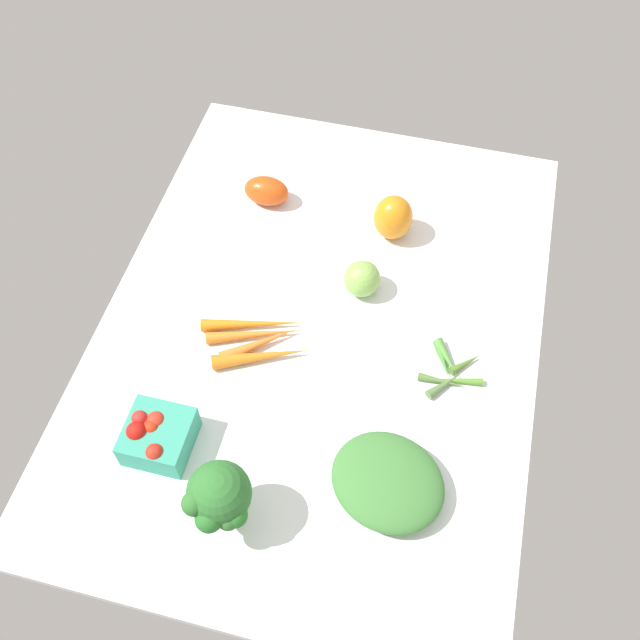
{
  "coord_description": "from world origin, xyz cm",
  "views": [
    {
      "loc": [
        -68.16,
        -17.15,
        108.07
      ],
      "look_at": [
        0.0,
        0.0,
        4.0
      ],
      "focal_mm": 40.59,
      "sensor_mm": 36.0,
      "label": 1
    }
  ],
  "objects_px": {
    "roma_tomato": "(266,191)",
    "carrot_bunch": "(257,341)",
    "leafy_greens_clump": "(388,481)",
    "berry_basket": "(157,435)",
    "heirloom_tomato_green": "(362,279)",
    "okra_pile": "(449,371)",
    "bell_pepper_orange": "(393,217)",
    "broccoli_head": "(219,498)"
  },
  "relations": [
    {
      "from": "broccoli_head",
      "to": "roma_tomato",
      "type": "bearing_deg",
      "value": 10.84
    },
    {
      "from": "bell_pepper_orange",
      "to": "roma_tomato",
      "type": "xyz_separation_m",
      "value": [
        0.02,
        0.26,
        -0.02
      ]
    },
    {
      "from": "carrot_bunch",
      "to": "bell_pepper_orange",
      "type": "bearing_deg",
      "value": -30.04
    },
    {
      "from": "leafy_greens_clump",
      "to": "berry_basket",
      "type": "distance_m",
      "value": 0.36
    },
    {
      "from": "heirloom_tomato_green",
      "to": "okra_pile",
      "type": "height_order",
      "value": "heirloom_tomato_green"
    },
    {
      "from": "carrot_bunch",
      "to": "broccoli_head",
      "type": "bearing_deg",
      "value": -172.19
    },
    {
      "from": "roma_tomato",
      "to": "leafy_greens_clump",
      "type": "bearing_deg",
      "value": 122.97
    },
    {
      "from": "broccoli_head",
      "to": "carrot_bunch",
      "type": "height_order",
      "value": "broccoli_head"
    },
    {
      "from": "roma_tomato",
      "to": "okra_pile",
      "type": "xyz_separation_m",
      "value": [
        -0.3,
        -0.41,
        -0.02
      ]
    },
    {
      "from": "broccoli_head",
      "to": "carrot_bunch",
      "type": "bearing_deg",
      "value": 7.81
    },
    {
      "from": "bell_pepper_orange",
      "to": "carrot_bunch",
      "type": "relative_size",
      "value": 0.44
    },
    {
      "from": "broccoli_head",
      "to": "berry_basket",
      "type": "bearing_deg",
      "value": 57.29
    },
    {
      "from": "roma_tomato",
      "to": "broccoli_head",
      "type": "xyz_separation_m",
      "value": [
        -0.63,
        -0.12,
        0.05
      ]
    },
    {
      "from": "bell_pepper_orange",
      "to": "berry_basket",
      "type": "distance_m",
      "value": 0.59
    },
    {
      "from": "roma_tomato",
      "to": "leafy_greens_clump",
      "type": "distance_m",
      "value": 0.63
    },
    {
      "from": "roma_tomato",
      "to": "berry_basket",
      "type": "xyz_separation_m",
      "value": [
        -0.54,
        0.02,
        0.0
      ]
    },
    {
      "from": "broccoli_head",
      "to": "berry_basket",
      "type": "distance_m",
      "value": 0.17
    },
    {
      "from": "heirloom_tomato_green",
      "to": "leafy_greens_clump",
      "type": "xyz_separation_m",
      "value": [
        -0.36,
        -0.12,
        -0.01
      ]
    },
    {
      "from": "leafy_greens_clump",
      "to": "berry_basket",
      "type": "bearing_deg",
      "value": 92.6
    },
    {
      "from": "carrot_bunch",
      "to": "berry_basket",
      "type": "bearing_deg",
      "value": 156.26
    },
    {
      "from": "bell_pepper_orange",
      "to": "roma_tomato",
      "type": "relative_size",
      "value": 1.03
    },
    {
      "from": "heirloom_tomato_green",
      "to": "roma_tomato",
      "type": "bearing_deg",
      "value": 53.44
    },
    {
      "from": "roma_tomato",
      "to": "carrot_bunch",
      "type": "distance_m",
      "value": 0.34
    },
    {
      "from": "roma_tomato",
      "to": "okra_pile",
      "type": "distance_m",
      "value": 0.51
    },
    {
      "from": "bell_pepper_orange",
      "to": "carrot_bunch",
      "type": "distance_m",
      "value": 0.35
    },
    {
      "from": "okra_pile",
      "to": "berry_basket",
      "type": "height_order",
      "value": "berry_basket"
    },
    {
      "from": "roma_tomato",
      "to": "carrot_bunch",
      "type": "bearing_deg",
      "value": 103.33
    },
    {
      "from": "okra_pile",
      "to": "bell_pepper_orange",
      "type": "bearing_deg",
      "value": 28.46
    },
    {
      "from": "okra_pile",
      "to": "berry_basket",
      "type": "relative_size",
      "value": 1.19
    },
    {
      "from": "heirloom_tomato_green",
      "to": "carrot_bunch",
      "type": "relative_size",
      "value": 0.32
    },
    {
      "from": "roma_tomato",
      "to": "carrot_bunch",
      "type": "relative_size",
      "value": 0.43
    },
    {
      "from": "broccoli_head",
      "to": "leafy_greens_clump",
      "type": "distance_m",
      "value": 0.25
    },
    {
      "from": "heirloom_tomato_green",
      "to": "carrot_bunch",
      "type": "bearing_deg",
      "value": 136.86
    },
    {
      "from": "heirloom_tomato_green",
      "to": "okra_pile",
      "type": "relative_size",
      "value": 0.56
    },
    {
      "from": "heirloom_tomato_green",
      "to": "roma_tomato",
      "type": "relative_size",
      "value": 0.75
    },
    {
      "from": "okra_pile",
      "to": "leafy_greens_clump",
      "type": "distance_m",
      "value": 0.23
    },
    {
      "from": "carrot_bunch",
      "to": "berry_basket",
      "type": "height_order",
      "value": "berry_basket"
    },
    {
      "from": "okra_pile",
      "to": "leafy_greens_clump",
      "type": "xyz_separation_m",
      "value": [
        -0.22,
        0.06,
        0.02
      ]
    },
    {
      "from": "roma_tomato",
      "to": "broccoli_head",
      "type": "distance_m",
      "value": 0.65
    },
    {
      "from": "heirloom_tomato_green",
      "to": "leafy_greens_clump",
      "type": "height_order",
      "value": "heirloom_tomato_green"
    },
    {
      "from": "broccoli_head",
      "to": "leafy_greens_clump",
      "type": "relative_size",
      "value": 0.75
    },
    {
      "from": "roma_tomato",
      "to": "broccoli_head",
      "type": "relative_size",
      "value": 0.67
    }
  ]
}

